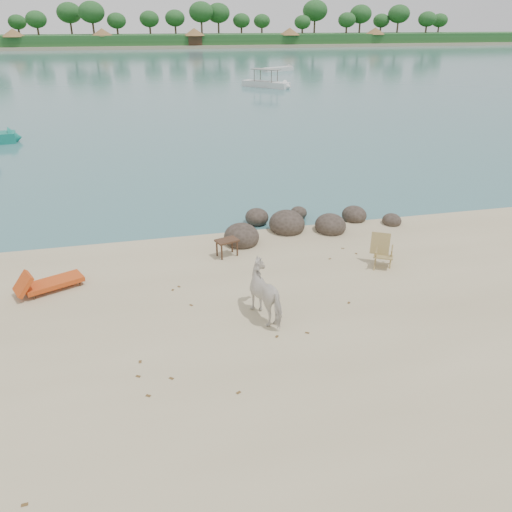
{
  "coord_description": "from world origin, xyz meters",
  "views": [
    {
      "loc": [
        -2.2,
        -9.14,
        6.42
      ],
      "look_at": [
        0.41,
        2.0,
        1.0
      ],
      "focal_mm": 35.0,
      "sensor_mm": 36.0,
      "label": 1
    }
  ],
  "objects_px": {
    "side_table": "(227,249)",
    "lounge_chair": "(53,281)",
    "boulders": "(295,226)",
    "cow": "(268,293)",
    "deck_chair": "(384,253)"
  },
  "relations": [
    {
      "from": "boulders",
      "to": "deck_chair",
      "type": "height_order",
      "value": "deck_chair"
    },
    {
      "from": "side_table",
      "to": "deck_chair",
      "type": "xyz_separation_m",
      "value": [
        4.2,
        -1.73,
        0.2
      ]
    },
    {
      "from": "boulders",
      "to": "lounge_chair",
      "type": "distance_m",
      "value": 7.77
    },
    {
      "from": "boulders",
      "to": "cow",
      "type": "xyz_separation_m",
      "value": [
        -2.22,
        -5.02,
        0.45
      ]
    },
    {
      "from": "cow",
      "to": "side_table",
      "type": "bearing_deg",
      "value": -102.68
    },
    {
      "from": "boulders",
      "to": "deck_chair",
      "type": "distance_m",
      "value": 3.63
    },
    {
      "from": "side_table",
      "to": "lounge_chair",
      "type": "relative_size",
      "value": 0.35
    },
    {
      "from": "side_table",
      "to": "deck_chair",
      "type": "bearing_deg",
      "value": -40.53
    },
    {
      "from": "boulders",
      "to": "lounge_chair",
      "type": "bearing_deg",
      "value": -161.43
    },
    {
      "from": "boulders",
      "to": "cow",
      "type": "height_order",
      "value": "cow"
    },
    {
      "from": "boulders",
      "to": "deck_chair",
      "type": "bearing_deg",
      "value": -63.38
    },
    {
      "from": "side_table",
      "to": "lounge_chair",
      "type": "xyz_separation_m",
      "value": [
        -4.78,
        -0.97,
        0.01
      ]
    },
    {
      "from": "side_table",
      "to": "lounge_chair",
      "type": "height_order",
      "value": "lounge_chair"
    },
    {
      "from": "boulders",
      "to": "side_table",
      "type": "xyz_separation_m",
      "value": [
        -2.58,
        -1.51,
        0.08
      ]
    },
    {
      "from": "side_table",
      "to": "lounge_chair",
      "type": "bearing_deg",
      "value": 173.24
    }
  ]
}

